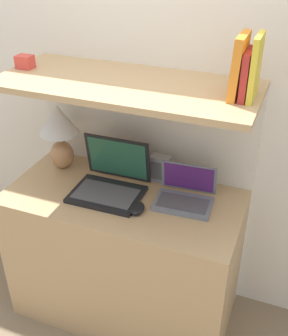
% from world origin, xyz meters
% --- Properties ---
extents(wall_back, '(6.00, 0.05, 2.40)m').
position_xyz_m(wall_back, '(0.00, 0.61, 1.20)').
color(wall_back, silver).
rests_on(wall_back, ground_plane).
extents(desk, '(1.14, 0.55, 0.76)m').
position_xyz_m(desk, '(0.00, 0.27, 0.38)').
color(desk, tan).
rests_on(desk, ground_plane).
extents(back_riser, '(1.14, 0.04, 1.28)m').
position_xyz_m(back_riser, '(0.00, 0.57, 0.64)').
color(back_riser, silver).
rests_on(back_riser, ground_plane).
extents(shelf, '(1.14, 0.49, 0.03)m').
position_xyz_m(shelf, '(0.00, 0.34, 1.30)').
color(shelf, tan).
rests_on(shelf, back_riser).
extents(table_lamp, '(0.20, 0.20, 0.35)m').
position_xyz_m(table_lamp, '(-0.41, 0.41, 0.99)').
color(table_lamp, '#B27A4C').
rests_on(table_lamp, desk).
extents(laptop_large, '(0.34, 0.29, 0.25)m').
position_xyz_m(laptop_large, '(-0.07, 0.29, 0.81)').
color(laptop_large, black).
rests_on(laptop_large, desk).
extents(laptop_small, '(0.28, 0.22, 0.17)m').
position_xyz_m(laptop_small, '(0.29, 0.34, 0.80)').
color(laptop_small, slate).
rests_on(laptop_small, desk).
extents(computer_mouse, '(0.07, 0.11, 0.03)m').
position_xyz_m(computer_mouse, '(0.11, 0.19, 0.78)').
color(computer_mouse, black).
rests_on(computer_mouse, desk).
extents(router_box, '(0.10, 0.06, 0.14)m').
position_xyz_m(router_box, '(0.12, 0.48, 0.83)').
color(router_box, gray).
rests_on(router_box, desk).
extents(book_yellow, '(0.02, 0.16, 0.24)m').
position_xyz_m(book_yellow, '(0.53, 0.34, 1.43)').
color(book_yellow, gold).
rests_on(book_yellow, shelf).
extents(book_red, '(0.03, 0.16, 0.18)m').
position_xyz_m(book_red, '(0.50, 0.34, 1.40)').
color(book_red, '#A82823').
rests_on(book_red, shelf).
extents(book_orange, '(0.04, 0.17, 0.24)m').
position_xyz_m(book_orange, '(0.46, 0.34, 1.43)').
color(book_orange, orange).
rests_on(book_orange, shelf).
extents(shelf_gadget, '(0.07, 0.06, 0.06)m').
position_xyz_m(shelf_gadget, '(-0.51, 0.34, 1.34)').
color(shelf_gadget, '#CC3D33').
rests_on(shelf_gadget, shelf).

